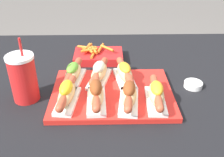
{
  "coord_description": "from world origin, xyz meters",
  "views": [
    {
      "loc": [
        -0.04,
        -0.78,
        1.22
      ],
      "look_at": [
        -0.02,
        0.0,
        0.75
      ],
      "focal_mm": 42.0,
      "sensor_mm": 36.0,
      "label": 1
    }
  ],
  "objects_px": {
    "hot_dog_1": "(96,94)",
    "hot_dog_3": "(156,94)",
    "sauce_bowl": "(193,84)",
    "hot_dog_0": "(67,94)",
    "serving_tray": "(112,93)",
    "hot_dog_5": "(99,72)",
    "hot_dog_2": "(129,94)",
    "fries_basket": "(98,56)",
    "hot_dog_4": "(73,73)",
    "drink_cup": "(23,78)",
    "hot_dog_6": "(125,73)"
  },
  "relations": [
    {
      "from": "hot_dog_3",
      "to": "hot_dog_1",
      "type": "bearing_deg",
      "value": 179.24
    },
    {
      "from": "fries_basket",
      "to": "hot_dog_0",
      "type": "bearing_deg",
      "value": -104.77
    },
    {
      "from": "serving_tray",
      "to": "sauce_bowl",
      "type": "bearing_deg",
      "value": 9.25
    },
    {
      "from": "hot_dog_1",
      "to": "hot_dog_4",
      "type": "bearing_deg",
      "value": 122.44
    },
    {
      "from": "serving_tray",
      "to": "fries_basket",
      "type": "xyz_separation_m",
      "value": [
        -0.06,
        0.28,
        0.01
      ]
    },
    {
      "from": "sauce_bowl",
      "to": "hot_dog_3",
      "type": "bearing_deg",
      "value": -143.42
    },
    {
      "from": "hot_dog_5",
      "to": "sauce_bowl",
      "type": "distance_m",
      "value": 0.35
    },
    {
      "from": "hot_dog_0",
      "to": "hot_dog_4",
      "type": "relative_size",
      "value": 1.01
    },
    {
      "from": "hot_dog_4",
      "to": "hot_dog_2",
      "type": "bearing_deg",
      "value": -36.57
    },
    {
      "from": "hot_dog_4",
      "to": "fries_basket",
      "type": "height_order",
      "value": "hot_dog_4"
    },
    {
      "from": "sauce_bowl",
      "to": "fries_basket",
      "type": "xyz_separation_m",
      "value": [
        -0.36,
        0.23,
        0.01
      ]
    },
    {
      "from": "hot_dog_1",
      "to": "sauce_bowl",
      "type": "distance_m",
      "value": 0.38
    },
    {
      "from": "hot_dog_4",
      "to": "sauce_bowl",
      "type": "distance_m",
      "value": 0.45
    },
    {
      "from": "serving_tray",
      "to": "fries_basket",
      "type": "distance_m",
      "value": 0.29
    },
    {
      "from": "serving_tray",
      "to": "hot_dog_4",
      "type": "height_order",
      "value": "hot_dog_4"
    },
    {
      "from": "hot_dog_3",
      "to": "sauce_bowl",
      "type": "distance_m",
      "value": 0.2
    },
    {
      "from": "hot_dog_2",
      "to": "hot_dog_6",
      "type": "height_order",
      "value": "hot_dog_2"
    },
    {
      "from": "fries_basket",
      "to": "hot_dog_4",
      "type": "bearing_deg",
      "value": -112.25
    },
    {
      "from": "hot_dog_1",
      "to": "fries_basket",
      "type": "bearing_deg",
      "value": 90.55
    },
    {
      "from": "hot_dog_4",
      "to": "fries_basket",
      "type": "xyz_separation_m",
      "value": [
        0.09,
        0.21,
        -0.03
      ]
    },
    {
      "from": "hot_dog_0",
      "to": "hot_dog_5",
      "type": "distance_m",
      "value": 0.17
    },
    {
      "from": "hot_dog_6",
      "to": "drink_cup",
      "type": "bearing_deg",
      "value": -166.16
    },
    {
      "from": "hot_dog_3",
      "to": "hot_dog_5",
      "type": "height_order",
      "value": "hot_dog_5"
    },
    {
      "from": "hot_dog_5",
      "to": "sauce_bowl",
      "type": "relative_size",
      "value": 2.9
    },
    {
      "from": "hot_dog_3",
      "to": "sauce_bowl",
      "type": "bearing_deg",
      "value": 36.58
    },
    {
      "from": "hot_dog_3",
      "to": "hot_dog_4",
      "type": "bearing_deg",
      "value": 153.29
    },
    {
      "from": "hot_dog_2",
      "to": "hot_dog_3",
      "type": "height_order",
      "value": "hot_dog_2"
    },
    {
      "from": "hot_dog_3",
      "to": "fries_basket",
      "type": "distance_m",
      "value": 0.41
    },
    {
      "from": "hot_dog_5",
      "to": "sauce_bowl",
      "type": "xyz_separation_m",
      "value": [
        0.35,
        -0.02,
        -0.04
      ]
    },
    {
      "from": "hot_dog_5",
      "to": "fries_basket",
      "type": "bearing_deg",
      "value": 92.81
    },
    {
      "from": "hot_dog_2",
      "to": "fries_basket",
      "type": "bearing_deg",
      "value": 107.14
    },
    {
      "from": "serving_tray",
      "to": "hot_dog_3",
      "type": "xyz_separation_m",
      "value": [
        0.14,
        -0.07,
        0.04
      ]
    },
    {
      "from": "hot_dog_5",
      "to": "fries_basket",
      "type": "relative_size",
      "value": 0.92
    },
    {
      "from": "hot_dog_0",
      "to": "hot_dog_4",
      "type": "xyz_separation_m",
      "value": [
        0.01,
        0.14,
        -0.0
      ]
    },
    {
      "from": "hot_dog_1",
      "to": "sauce_bowl",
      "type": "bearing_deg",
      "value": 18.21
    },
    {
      "from": "hot_dog_3",
      "to": "fries_basket",
      "type": "height_order",
      "value": "hot_dog_3"
    },
    {
      "from": "serving_tray",
      "to": "hot_dog_2",
      "type": "xyz_separation_m",
      "value": [
        0.05,
        -0.07,
        0.04
      ]
    },
    {
      "from": "hot_dog_5",
      "to": "sauce_bowl",
      "type": "height_order",
      "value": "hot_dog_5"
    },
    {
      "from": "hot_dog_2",
      "to": "fries_basket",
      "type": "height_order",
      "value": "hot_dog_2"
    },
    {
      "from": "hot_dog_1",
      "to": "hot_dog_4",
      "type": "height_order",
      "value": "hot_dog_1"
    },
    {
      "from": "drink_cup",
      "to": "fries_basket",
      "type": "xyz_separation_m",
      "value": [
        0.24,
        0.29,
        -0.06
      ]
    },
    {
      "from": "hot_dog_1",
      "to": "hot_dog_3",
      "type": "bearing_deg",
      "value": -0.76
    },
    {
      "from": "hot_dog_2",
      "to": "serving_tray",
      "type": "bearing_deg",
      "value": 126.01
    },
    {
      "from": "hot_dog_0",
      "to": "drink_cup",
      "type": "relative_size",
      "value": 0.88
    },
    {
      "from": "sauce_bowl",
      "to": "hot_dog_0",
      "type": "bearing_deg",
      "value": -165.89
    },
    {
      "from": "hot_dog_1",
      "to": "fries_basket",
      "type": "height_order",
      "value": "hot_dog_1"
    },
    {
      "from": "hot_dog_5",
      "to": "fries_basket",
      "type": "height_order",
      "value": "hot_dog_5"
    },
    {
      "from": "hot_dog_3",
      "to": "hot_dog_4",
      "type": "height_order",
      "value": "hot_dog_3"
    },
    {
      "from": "hot_dog_0",
      "to": "hot_dog_1",
      "type": "bearing_deg",
      "value": -2.33
    },
    {
      "from": "hot_dog_4",
      "to": "hot_dog_6",
      "type": "distance_m",
      "value": 0.19
    }
  ]
}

